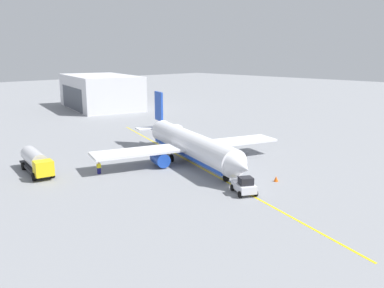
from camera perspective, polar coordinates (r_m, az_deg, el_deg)
ground_plane at (r=63.46m, az=0.00°, el=-2.64°), size 400.00×400.00×0.00m
airplane at (r=63.21m, az=-0.19°, el=-0.15°), size 31.86×30.23×9.83m
fuel_tanker at (r=61.80m, az=-20.89°, el=-2.26°), size 10.40×4.28×3.15m
pushback_tug at (r=50.04m, az=7.29°, el=-5.79°), size 4.12×3.67×2.20m
refueling_worker at (r=59.17m, az=-12.84°, el=-3.28°), size 0.40×0.54×1.71m
safety_cone_nose at (r=55.56m, az=11.62°, el=-4.78°), size 0.63×0.63×0.70m
distant_hangar at (r=128.72m, az=-12.64°, el=7.12°), size 33.93×24.26×9.95m
taxi_line_marking at (r=63.45m, az=0.00°, el=-2.64°), size 65.37×21.92×0.01m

